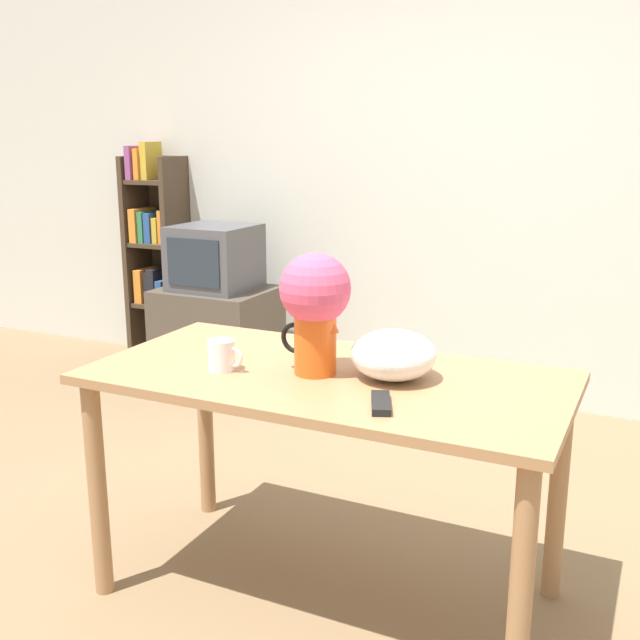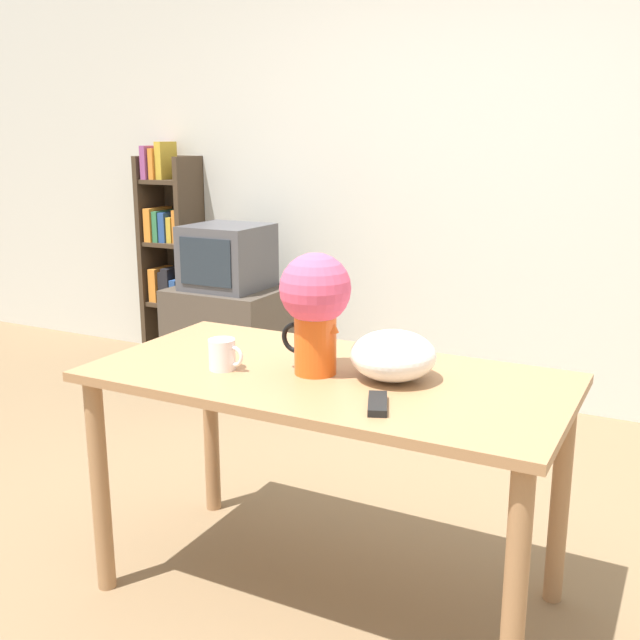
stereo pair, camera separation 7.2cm
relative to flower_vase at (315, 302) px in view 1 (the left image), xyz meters
The scene contains 10 objects.
ground_plane 1.00m from the flower_vase, 126.58° to the left, with size 12.00×12.00×0.00m, color #7F6647.
wall_back 2.18m from the flower_vase, 91.62° to the left, with size 8.00×0.05×2.60m.
table 0.34m from the flower_vase, 28.31° to the left, with size 1.47×0.74×0.77m.
flower_vase is the anchor object (origin of this frame).
coffee_mug 0.34m from the flower_vase, 160.07° to the right, with size 0.12×0.08×0.10m.
white_bowl 0.28m from the flower_vase, 12.93° to the left, with size 0.26×0.26×0.15m.
remote_control 0.41m from the flower_vase, 33.07° to the right, with size 0.11×0.17×0.02m.
tv_stand 2.34m from the flower_vase, 131.11° to the left, with size 0.65×0.54×0.60m.
tv_set 2.24m from the flower_vase, 131.14° to the left, with size 0.44×0.45×0.38m.
bookshelf 2.94m from the flower_vase, 136.81° to the left, with size 0.36×0.29×1.44m.
Camera 1 is at (1.02, -2.07, 1.48)m, focal length 42.00 mm.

